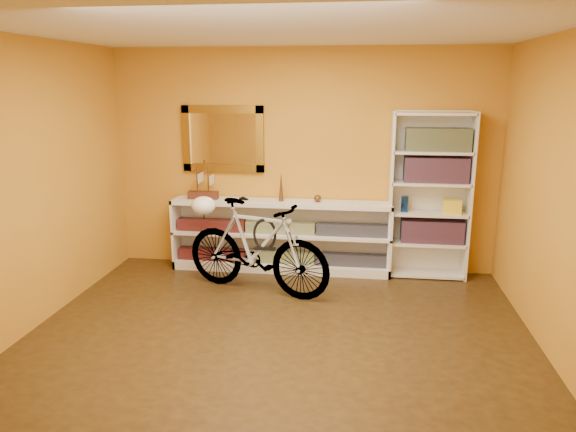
# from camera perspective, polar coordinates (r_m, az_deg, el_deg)

# --- Properties ---
(floor) EXTENTS (4.50, 4.00, 0.01)m
(floor) POSITION_cam_1_polar(r_m,az_deg,el_deg) (4.86, -1.14, -13.00)
(floor) COLOR black
(floor) RESTS_ON ground
(ceiling) EXTENTS (4.50, 4.00, 0.01)m
(ceiling) POSITION_cam_1_polar(r_m,az_deg,el_deg) (4.36, -1.31, 19.31)
(ceiling) COLOR silver
(ceiling) RESTS_ON ground
(back_wall) EXTENTS (4.50, 0.01, 2.60)m
(back_wall) POSITION_cam_1_polar(r_m,az_deg,el_deg) (6.39, 1.58, 5.84)
(back_wall) COLOR #B9781B
(back_wall) RESTS_ON ground
(left_wall) EXTENTS (0.01, 4.00, 2.60)m
(left_wall) POSITION_cam_1_polar(r_m,az_deg,el_deg) (5.27, -26.27, 2.68)
(left_wall) COLOR #B9781B
(left_wall) RESTS_ON ground
(right_wall) EXTENTS (0.01, 4.00, 2.60)m
(right_wall) POSITION_cam_1_polar(r_m,az_deg,el_deg) (4.65, 27.41, 1.24)
(right_wall) COLOR #B9781B
(right_wall) RESTS_ON ground
(gilt_mirror) EXTENTS (0.98, 0.06, 0.78)m
(gilt_mirror) POSITION_cam_1_polar(r_m,az_deg,el_deg) (6.49, -6.89, 8.10)
(gilt_mirror) COLOR brown
(gilt_mirror) RESTS_ON back_wall
(wall_socket) EXTENTS (0.09, 0.02, 0.09)m
(wall_socket) POSITION_cam_1_polar(r_m,az_deg,el_deg) (6.57, 9.35, -3.52)
(wall_socket) COLOR silver
(wall_socket) RESTS_ON back_wall
(console_unit) EXTENTS (2.60, 0.35, 0.85)m
(console_unit) POSITION_cam_1_polar(r_m,az_deg,el_deg) (6.41, -0.77, -2.11)
(console_unit) COLOR silver
(console_unit) RESTS_ON floor
(cd_row_lower) EXTENTS (2.50, 0.13, 0.14)m
(cd_row_lower) POSITION_cam_1_polar(r_m,az_deg,el_deg) (6.47, -0.79, -4.33)
(cd_row_lower) COLOR black
(cd_row_lower) RESTS_ON console_unit
(cd_row_upper) EXTENTS (2.50, 0.13, 0.14)m
(cd_row_upper) POSITION_cam_1_polar(r_m,az_deg,el_deg) (6.37, -0.80, -1.21)
(cd_row_upper) COLOR navy
(cd_row_upper) RESTS_ON console_unit
(model_ship) EXTENTS (0.36, 0.14, 0.42)m
(model_ship) POSITION_cam_1_polar(r_m,az_deg,el_deg) (6.47, -9.01, 3.65)
(model_ship) COLOR #3F1B11
(model_ship) RESTS_ON console_unit
(toy_car) EXTENTS (0.00, 0.00, 0.00)m
(toy_car) POSITION_cam_1_polar(r_m,az_deg,el_deg) (6.39, -4.70, 1.71)
(toy_car) COLOR black
(toy_car) RESTS_ON console_unit
(bronze_ornament) EXTENTS (0.06, 0.06, 0.34)m
(bronze_ornament) POSITION_cam_1_polar(r_m,az_deg,el_deg) (6.28, -0.73, 3.13)
(bronze_ornament) COLOR brown
(bronze_ornament) RESTS_ON console_unit
(decorative_orb) EXTENTS (0.09, 0.09, 0.09)m
(decorative_orb) POSITION_cam_1_polar(r_m,az_deg,el_deg) (6.25, 3.16, 1.86)
(decorative_orb) COLOR brown
(decorative_orb) RESTS_ON console_unit
(bookcase) EXTENTS (0.90, 0.30, 1.90)m
(bookcase) POSITION_cam_1_polar(r_m,az_deg,el_deg) (6.30, 14.74, 2.04)
(bookcase) COLOR silver
(bookcase) RESTS_ON floor
(book_row_a) EXTENTS (0.70, 0.22, 0.26)m
(book_row_a) POSITION_cam_1_polar(r_m,az_deg,el_deg) (6.40, 14.97, -1.53)
(book_row_a) COLOR maroon
(book_row_a) RESTS_ON bookcase
(book_row_b) EXTENTS (0.70, 0.22, 0.28)m
(book_row_b) POSITION_cam_1_polar(r_m,az_deg,el_deg) (6.25, 15.37, 4.76)
(book_row_b) COLOR maroon
(book_row_b) RESTS_ON bookcase
(book_row_c) EXTENTS (0.70, 0.22, 0.25)m
(book_row_c) POSITION_cam_1_polar(r_m,az_deg,el_deg) (6.21, 15.57, 7.81)
(book_row_c) COLOR #184756
(book_row_c) RESTS_ON bookcase
(travel_mug) EXTENTS (0.08, 0.08, 0.18)m
(travel_mug) POSITION_cam_1_polar(r_m,az_deg,el_deg) (6.27, 12.23, 1.26)
(travel_mug) COLOR #153D96
(travel_mug) RESTS_ON bookcase
(red_tin) EXTENTS (0.16, 0.16, 0.18)m
(red_tin) POSITION_cam_1_polar(r_m,az_deg,el_deg) (6.21, 13.21, 7.62)
(red_tin) COLOR maroon
(red_tin) RESTS_ON bookcase
(yellow_bag) EXTENTS (0.22, 0.16, 0.16)m
(yellow_bag) POSITION_cam_1_polar(r_m,az_deg,el_deg) (6.32, 16.98, 0.93)
(yellow_bag) COLOR yellow
(yellow_bag) RESTS_ON bookcase
(bicycle) EXTENTS (0.96, 1.77, 1.01)m
(bicycle) POSITION_cam_1_polar(r_m,az_deg,el_deg) (5.73, -3.35, -3.27)
(bicycle) COLOR silver
(bicycle) RESTS_ON floor
(helmet) EXTENTS (0.27, 0.26, 0.20)m
(helmet) POSITION_cam_1_polar(r_m,az_deg,el_deg) (5.97, -8.92, 1.10)
(helmet) COLOR white
(helmet) RESTS_ON bicycle
(u_lock) EXTENTS (0.25, 0.03, 0.25)m
(u_lock) POSITION_cam_1_polar(r_m,az_deg,el_deg) (5.64, -2.48, -1.93)
(u_lock) COLOR black
(u_lock) RESTS_ON bicycle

